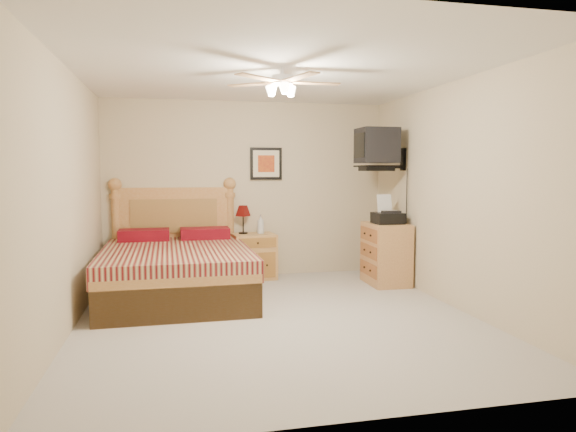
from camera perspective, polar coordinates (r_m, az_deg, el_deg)
name	(u,v)px	position (r m, az deg, el deg)	size (l,w,h in m)	color
floor	(278,318)	(5.39, -1.07, -11.29)	(4.50, 4.50, 0.00)	#AAA399
ceiling	(278,71)	(5.27, -1.11, 15.80)	(4.00, 4.50, 0.04)	white
wall_back	(247,190)	(7.40, -4.54, 2.95)	(4.00, 0.04, 2.50)	#C3B28F
wall_front	(354,216)	(3.01, 7.39, -0.04)	(4.00, 0.04, 2.50)	#C3B28F
wall_left	(67,200)	(5.17, -23.37, 1.68)	(0.04, 4.50, 2.50)	#C3B28F
wall_right	(457,195)	(5.91, 18.30, 2.20)	(0.04, 4.50, 2.50)	#C3B28F
bed	(176,239)	(6.24, -12.33, -2.46)	(1.68, 2.21, 1.43)	#B57536
nightstand	(254,256)	(7.26, -3.82, -4.49)	(0.59, 0.44, 0.64)	tan
table_lamp	(243,220)	(7.25, -5.01, -0.39)	(0.21, 0.21, 0.40)	#550908
lotion_bottle	(261,224)	(7.21, -3.06, -0.92)	(0.10, 0.10, 0.27)	silver
framed_picture	(266,164)	(7.42, -2.46, 5.83)	(0.46, 0.04, 0.46)	black
dresser	(386,254)	(7.01, 10.82, -4.13)	(0.48, 0.70, 0.82)	#A06A40
fax_machine	(388,209)	(6.88, 11.03, 0.74)	(0.36, 0.38, 0.38)	black
magazine_lower	(375,220)	(7.21, 9.68, -0.48)	(0.18, 0.24, 0.02)	#BDAC97
magazine_upper	(377,219)	(7.22, 9.86, -0.31)	(0.20, 0.27, 0.02)	tan
wall_tv	(387,149)	(6.99, 10.98, 7.35)	(0.56, 0.46, 0.58)	black
ceiling_fan	(282,82)	(5.05, -0.65, 14.66)	(1.14, 1.14, 0.28)	silver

